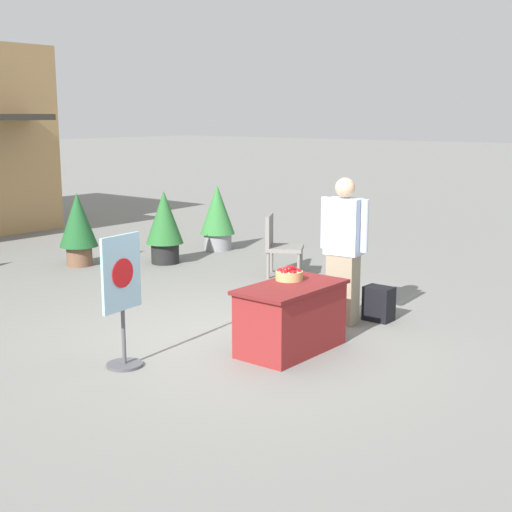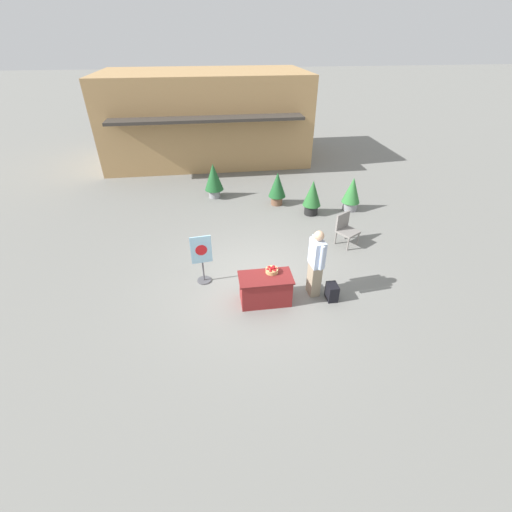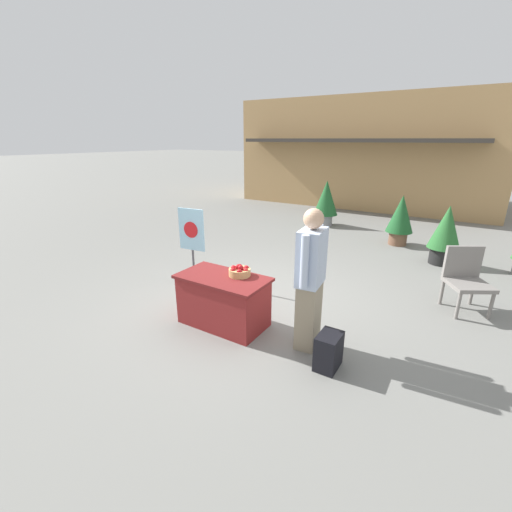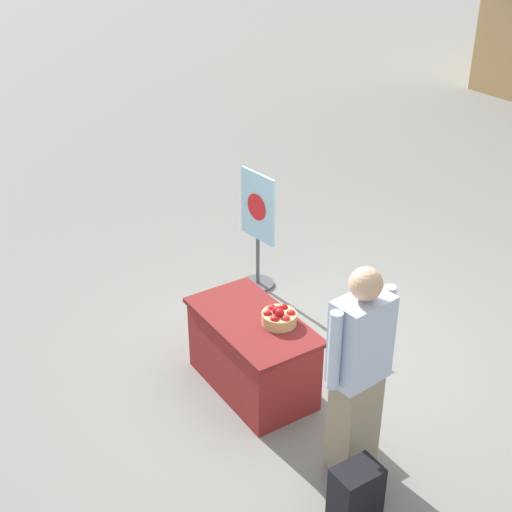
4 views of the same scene
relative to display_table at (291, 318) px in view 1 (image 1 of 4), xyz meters
The scene contains 10 objects.
ground_plane 0.89m from the display_table, 93.66° to the left, with size 120.00×120.00×0.00m, color slate.
display_table is the anchor object (origin of this frame).
apple_basket 0.48m from the display_table, 41.56° to the left, with size 0.30×0.30×0.16m.
person_visitor 1.33m from the display_table, ahead, with size 0.30×0.61×1.75m.
backpack 1.61m from the display_table, ahead, with size 0.24×0.34×0.42m.
poster_board 1.78m from the display_table, 145.45° to the left, with size 0.52×0.36×1.33m.
patio_chair 3.63m from the display_table, 39.49° to the left, with size 0.76×0.76×0.96m.
potted_plant_far_right 4.98m from the display_table, 61.74° to the left, with size 0.63×0.63×1.23m.
potted_plant_far_left 5.93m from the display_table, 49.69° to the left, with size 0.64×0.64×1.21m.
potted_plant_near_left 5.51m from the display_table, 76.20° to the left, with size 0.63×0.63×1.22m.
Camera 1 is at (-5.80, -5.10, 2.45)m, focal length 50.00 mm.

